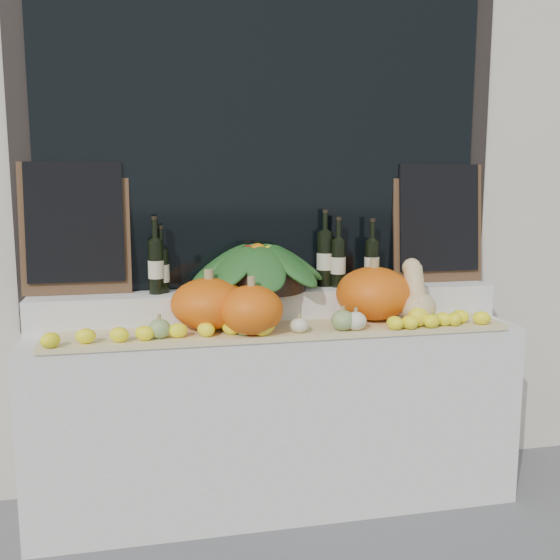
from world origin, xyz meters
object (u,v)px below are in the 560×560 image
object	(u,v)px
butternut_squash	(417,298)
wine_bottle_tall	(325,258)
produce_bowl	(258,267)
pumpkin_right	(374,293)
pumpkin_left	(209,304)

from	to	relation	value
butternut_squash	wine_bottle_tall	bearing A→B (deg)	137.01
produce_bowl	wine_bottle_tall	xyz separation A→B (m)	(0.36, 0.05, 0.03)
produce_bowl	wine_bottle_tall	world-z (taller)	wine_bottle_tall
wine_bottle_tall	pumpkin_right	bearing A→B (deg)	-51.77
wine_bottle_tall	butternut_squash	bearing A→B (deg)	-42.99
produce_bowl	wine_bottle_tall	distance (m)	0.36
pumpkin_left	wine_bottle_tall	size ratio (longest dim) A/B	0.90
butternut_squash	produce_bowl	xyz separation A→B (m)	(-0.71, 0.28, 0.13)
pumpkin_right	produce_bowl	size ratio (longest dim) A/B	0.52
pumpkin_left	butternut_squash	distance (m)	0.98
pumpkin_right	butternut_squash	size ratio (longest dim) A/B	1.22
pumpkin_left	butternut_squash	bearing A→B (deg)	-4.40
produce_bowl	pumpkin_right	bearing A→B (deg)	-18.18
pumpkin_right	butternut_squash	world-z (taller)	butternut_squash
pumpkin_left	produce_bowl	distance (m)	0.36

